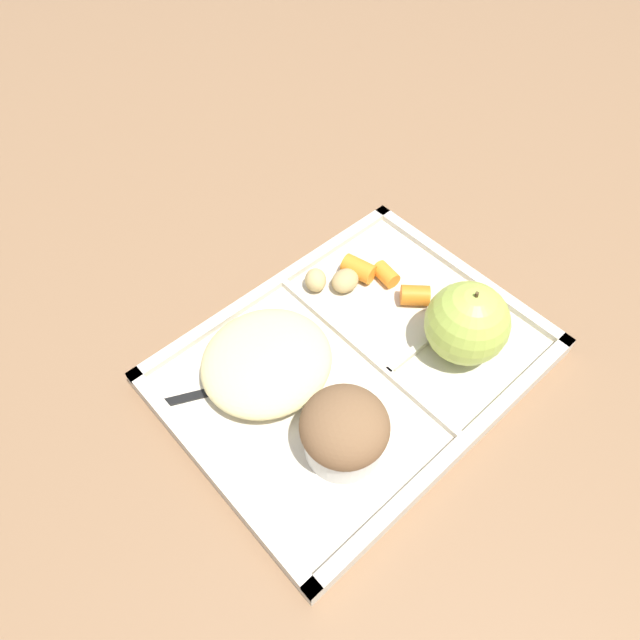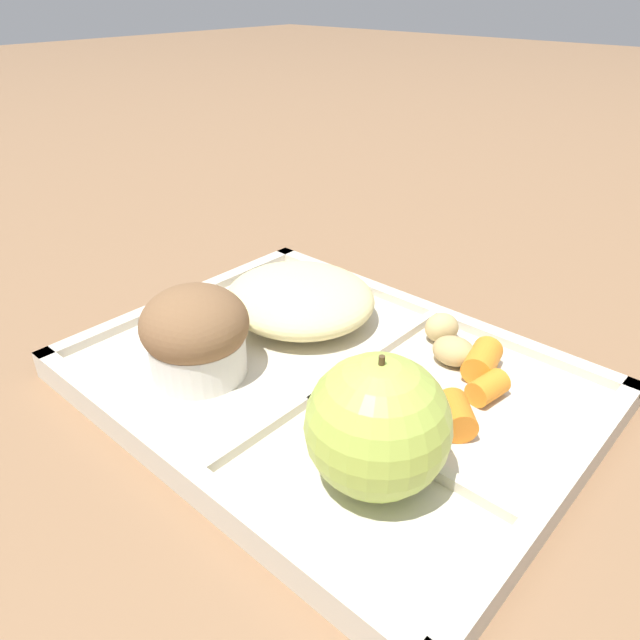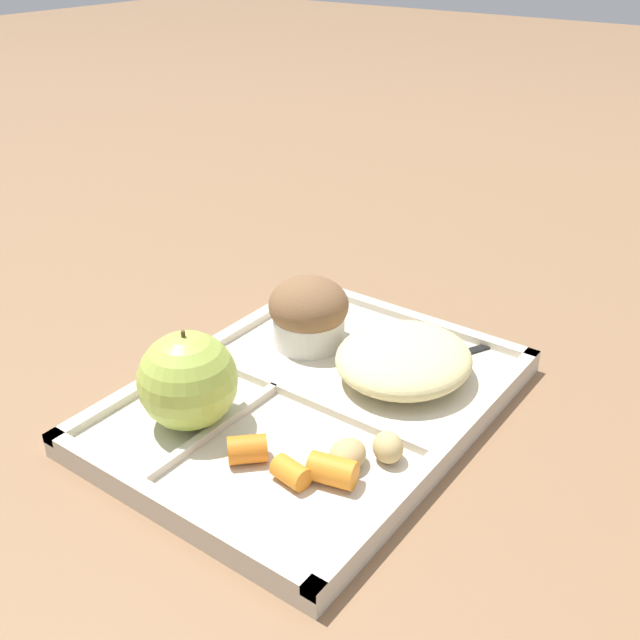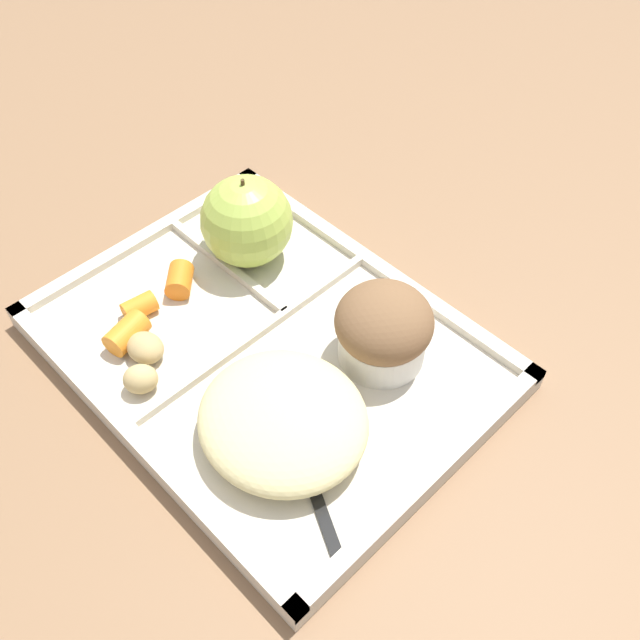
% 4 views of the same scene
% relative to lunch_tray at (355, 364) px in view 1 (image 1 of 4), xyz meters
% --- Properties ---
extents(ground, '(6.00, 6.00, 0.00)m').
position_rel_lunch_tray_xyz_m(ground, '(0.00, -0.00, -0.01)').
color(ground, '#846042').
extents(lunch_tray, '(0.38, 0.29, 0.02)m').
position_rel_lunch_tray_xyz_m(lunch_tray, '(0.00, 0.00, 0.00)').
color(lunch_tray, beige).
rests_on(lunch_tray, ground).
extents(green_apple, '(0.09, 0.09, 0.09)m').
position_rel_lunch_tray_xyz_m(green_apple, '(-0.09, 0.06, 0.05)').
color(green_apple, '#A8C14C').
rests_on(green_apple, lunch_tray).
extents(bran_muffin, '(0.08, 0.08, 0.07)m').
position_rel_lunch_tray_xyz_m(bran_muffin, '(0.08, 0.06, 0.04)').
color(bran_muffin, silver).
rests_on(bran_muffin, lunch_tray).
extents(carrot_slice_back, '(0.03, 0.04, 0.02)m').
position_rel_lunch_tray_xyz_m(carrot_slice_back, '(-0.09, -0.08, 0.02)').
color(carrot_slice_back, orange).
rests_on(carrot_slice_back, lunch_tray).
extents(carrot_slice_diagonal, '(0.04, 0.04, 0.02)m').
position_rel_lunch_tray_xyz_m(carrot_slice_diagonal, '(-0.11, -0.01, 0.02)').
color(carrot_slice_diagonal, orange).
rests_on(carrot_slice_diagonal, lunch_tray).
extents(carrot_slice_center, '(0.02, 0.03, 0.02)m').
position_rel_lunch_tray_xyz_m(carrot_slice_center, '(-0.11, -0.06, 0.02)').
color(carrot_slice_center, orange).
rests_on(carrot_slice_center, lunch_tray).
extents(potato_chunk_browned, '(0.04, 0.03, 0.02)m').
position_rel_lunch_tray_xyz_m(potato_chunk_browned, '(-0.06, -0.08, 0.02)').
color(potato_chunk_browned, tan).
rests_on(potato_chunk_browned, lunch_tray).
extents(potato_chunk_wedge, '(0.04, 0.04, 0.03)m').
position_rel_lunch_tray_xyz_m(potato_chunk_wedge, '(-0.04, -0.10, 0.02)').
color(potato_chunk_wedge, tan).
rests_on(potato_chunk_wedge, lunch_tray).
extents(egg_noodle_pile, '(0.14, 0.13, 0.04)m').
position_rel_lunch_tray_xyz_m(egg_noodle_pile, '(0.08, -0.05, 0.03)').
color(egg_noodle_pile, beige).
rests_on(egg_noodle_pile, lunch_tray).
extents(meatball_front, '(0.04, 0.04, 0.04)m').
position_rel_lunch_tray_xyz_m(meatball_front, '(0.08, -0.05, 0.03)').
color(meatball_front, brown).
rests_on(meatball_front, lunch_tray).
extents(meatball_side, '(0.03, 0.03, 0.03)m').
position_rel_lunch_tray_xyz_m(meatball_side, '(0.09, -0.07, 0.02)').
color(meatball_side, '#755B4C').
rests_on(meatball_side, lunch_tray).
extents(meatball_back, '(0.03, 0.03, 0.03)m').
position_rel_lunch_tray_xyz_m(meatball_back, '(0.07, -0.05, 0.02)').
color(meatball_back, brown).
rests_on(meatball_back, lunch_tray).
extents(plastic_fork, '(0.13, 0.08, 0.00)m').
position_rel_lunch_tray_xyz_m(plastic_fork, '(0.12, -0.06, 0.01)').
color(plastic_fork, black).
rests_on(plastic_fork, lunch_tray).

